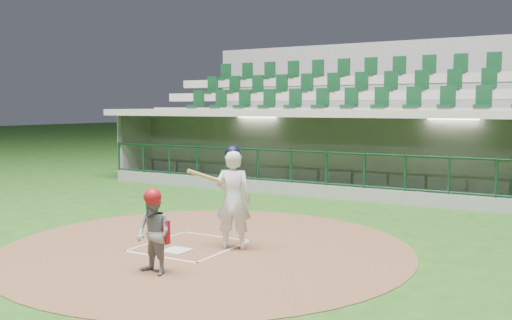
{
  "coord_description": "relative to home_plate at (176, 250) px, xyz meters",
  "views": [
    {
      "loc": [
        5.92,
        -8.36,
        2.47
      ],
      "look_at": [
        -0.3,
        2.6,
        1.3
      ],
      "focal_mm": 40.0,
      "sensor_mm": 36.0,
      "label": 1
    }
  ],
  "objects": [
    {
      "name": "ground",
      "position": [
        0.0,
        0.7,
        -0.02
      ],
      "size": [
        120.0,
        120.0,
        0.0
      ],
      "primitive_type": "plane",
      "color": "#1F4B15",
      "rests_on": "ground"
    },
    {
      "name": "dugout_structure",
      "position": [
        0.14,
        8.52,
        0.94
      ],
      "size": [
        16.4,
        3.7,
        3.0
      ],
      "color": "slate",
      "rests_on": "ground"
    },
    {
      "name": "batter_box_chalk",
      "position": [
        0.0,
        0.4,
        -0.0
      ],
      "size": [
        1.55,
        1.8,
        0.01
      ],
      "color": "silver",
      "rests_on": "ground"
    },
    {
      "name": "catcher",
      "position": [
        0.54,
        -1.24,
        0.62
      ],
      "size": [
        0.66,
        0.56,
        1.29
      ],
      "color": "gray",
      "rests_on": "dirt_circle"
    },
    {
      "name": "batter",
      "position": [
        0.76,
        0.63,
        0.89
      ],
      "size": [
        0.9,
        0.94,
        1.81
      ],
      "color": "white",
      "rests_on": "dirt_circle"
    },
    {
      "name": "dirt_circle",
      "position": [
        0.3,
        0.5,
        -0.02
      ],
      "size": [
        7.2,
        7.2,
        0.01
      ],
      "primitive_type": "cylinder",
      "color": "brown",
      "rests_on": "ground"
    },
    {
      "name": "home_plate",
      "position": [
        0.0,
        0.0,
        0.0
      ],
      "size": [
        0.43,
        0.43,
        0.02
      ],
      "primitive_type": "cube",
      "color": "silver",
      "rests_on": "dirt_circle"
    },
    {
      "name": "seating_deck",
      "position": [
        0.0,
        11.61,
        1.4
      ],
      "size": [
        17.0,
        6.72,
        5.15
      ],
      "color": "slate",
      "rests_on": "ground"
    }
  ]
}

